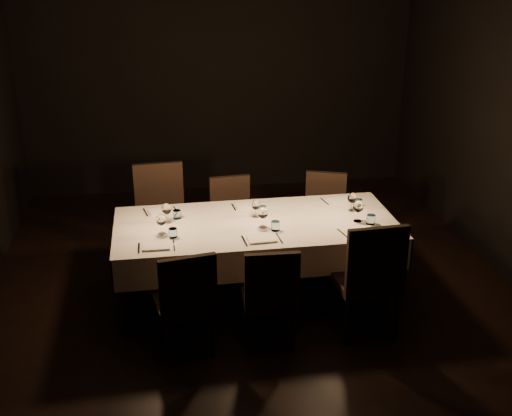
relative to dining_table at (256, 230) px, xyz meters
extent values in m
cube|color=black|center=(0.00, 0.00, -0.69)|extent=(5.00, 6.00, 0.01)
cube|color=black|center=(0.00, 3.00, 0.81)|extent=(5.00, 0.01, 3.00)
cube|color=black|center=(0.00, -3.00, 0.81)|extent=(5.00, 0.01, 3.00)
cube|color=black|center=(0.00, 0.00, 0.04)|extent=(2.40, 1.00, 0.04)
cylinder|color=black|center=(-1.12, -0.42, -0.33)|extent=(0.07, 0.07, 0.71)
cylinder|color=black|center=(-1.12, 0.42, -0.33)|extent=(0.07, 0.07, 0.71)
cylinder|color=black|center=(1.12, -0.42, -0.33)|extent=(0.07, 0.07, 0.71)
cylinder|color=black|center=(1.12, 0.42, -0.33)|extent=(0.07, 0.07, 0.71)
cube|color=beige|center=(0.00, 0.00, 0.07)|extent=(2.52, 1.12, 0.01)
cube|color=beige|center=(0.00, 0.55, -0.08)|extent=(2.52, 0.01, 0.28)
cube|color=beige|center=(0.00, -0.55, -0.08)|extent=(2.52, 0.01, 0.28)
cube|color=beige|center=(1.25, 0.00, -0.08)|extent=(0.01, 1.12, 0.28)
cube|color=beige|center=(-1.25, 0.00, -0.08)|extent=(0.01, 1.12, 0.28)
cylinder|color=black|center=(-0.55, -0.52, -0.49)|extent=(0.04, 0.04, 0.39)
cylinder|color=black|center=(-0.49, -0.88, -0.49)|extent=(0.04, 0.04, 0.39)
cylinder|color=black|center=(-0.91, -0.58, -0.49)|extent=(0.04, 0.04, 0.39)
cylinder|color=black|center=(-0.85, -0.94, -0.49)|extent=(0.04, 0.04, 0.39)
cube|color=black|center=(-0.70, -0.73, -0.27)|extent=(0.51, 0.51, 0.06)
cube|color=black|center=(-0.67, -0.92, 0.00)|extent=(0.45, 0.12, 0.48)
cube|color=silver|center=(-0.89, -0.38, 0.08)|extent=(0.23, 0.15, 0.02)
cube|color=silver|center=(-1.03, -0.38, 0.08)|extent=(0.02, 0.20, 0.01)
cube|color=silver|center=(-0.75, -0.38, 0.08)|extent=(0.01, 0.20, 0.01)
cylinder|color=silver|center=(-0.75, -0.20, 0.12)|extent=(0.07, 0.07, 0.08)
cylinder|color=white|center=(-0.84, -0.12, 0.08)|extent=(0.07, 0.07, 0.00)
cylinder|color=white|center=(-0.84, -0.12, 0.12)|extent=(0.01, 0.01, 0.09)
ellipsoid|color=white|center=(-0.84, -0.12, 0.21)|extent=(0.09, 0.09, 0.10)
cylinder|color=black|center=(0.17, -0.56, -0.50)|extent=(0.04, 0.04, 0.37)
cylinder|color=black|center=(0.15, -0.91, -0.50)|extent=(0.04, 0.04, 0.37)
cylinder|color=black|center=(-0.18, -0.54, -0.50)|extent=(0.04, 0.04, 0.37)
cylinder|color=black|center=(-0.20, -0.89, -0.50)|extent=(0.04, 0.04, 0.37)
cube|color=black|center=(-0.01, -0.73, -0.28)|extent=(0.45, 0.45, 0.06)
cube|color=black|center=(-0.02, -0.91, -0.02)|extent=(0.43, 0.07, 0.47)
cube|color=silver|center=(-0.01, -0.38, 0.08)|extent=(0.24, 0.16, 0.02)
cube|color=silver|center=(-0.16, -0.38, 0.08)|extent=(0.03, 0.21, 0.01)
cube|color=silver|center=(0.14, -0.38, 0.08)|extent=(0.03, 0.21, 0.01)
cylinder|color=silver|center=(0.14, -0.20, 0.12)|extent=(0.08, 0.08, 0.08)
cylinder|color=white|center=(0.04, -0.12, 0.08)|extent=(0.07, 0.07, 0.00)
cylinder|color=white|center=(0.04, -0.12, 0.13)|extent=(0.01, 0.01, 0.09)
ellipsoid|color=white|center=(0.04, -0.12, 0.22)|extent=(0.09, 0.09, 0.11)
cylinder|color=black|center=(1.01, -0.45, -0.47)|extent=(0.04, 0.04, 0.44)
cylinder|color=black|center=(1.03, -0.88, -0.47)|extent=(0.04, 0.04, 0.44)
cylinder|color=black|center=(0.59, -0.47, -0.47)|extent=(0.04, 0.04, 0.44)
cylinder|color=black|center=(0.61, -0.89, -0.47)|extent=(0.04, 0.04, 0.44)
cube|color=black|center=(0.81, -0.67, -0.22)|extent=(0.52, 0.52, 0.07)
cube|color=black|center=(0.82, -0.89, 0.09)|extent=(0.50, 0.07, 0.54)
cube|color=silver|center=(0.85, -0.38, 0.08)|extent=(0.26, 0.19, 0.02)
cube|color=silver|center=(0.70, -0.38, 0.08)|extent=(0.06, 0.22, 0.01)
cube|color=silver|center=(1.00, -0.38, 0.08)|extent=(0.06, 0.22, 0.01)
cylinder|color=silver|center=(1.00, -0.20, 0.12)|extent=(0.08, 0.08, 0.09)
cylinder|color=white|center=(0.91, -0.12, 0.08)|extent=(0.07, 0.07, 0.00)
cylinder|color=white|center=(0.91, -0.12, 0.13)|extent=(0.01, 0.01, 0.09)
ellipsoid|color=white|center=(0.91, -0.12, 0.22)|extent=(0.10, 0.10, 0.11)
cylinder|color=black|center=(-1.03, 0.56, -0.47)|extent=(0.04, 0.04, 0.43)
cylinder|color=black|center=(-1.05, 0.97, -0.47)|extent=(0.04, 0.04, 0.43)
cylinder|color=black|center=(-0.61, 0.58, -0.47)|extent=(0.04, 0.04, 0.43)
cylinder|color=black|center=(-0.63, 1.00, -0.47)|extent=(0.04, 0.04, 0.43)
cube|color=black|center=(-0.83, 0.78, -0.22)|extent=(0.53, 0.53, 0.06)
cube|color=black|center=(-0.84, 1.00, 0.08)|extent=(0.50, 0.08, 0.54)
cube|color=silver|center=(-0.84, 0.38, 0.08)|extent=(0.25, 0.19, 0.02)
cube|color=silver|center=(-0.98, 0.38, 0.08)|extent=(0.05, 0.20, 0.01)
cube|color=silver|center=(-0.69, 0.38, 0.08)|extent=(0.05, 0.20, 0.01)
cylinder|color=silver|center=(-0.69, 0.20, 0.11)|extent=(0.07, 0.07, 0.08)
cylinder|color=white|center=(-0.79, 0.12, 0.08)|extent=(0.07, 0.07, 0.00)
cylinder|color=white|center=(-0.79, 0.12, 0.12)|extent=(0.01, 0.01, 0.09)
ellipsoid|color=white|center=(-0.79, 0.12, 0.21)|extent=(0.09, 0.09, 0.10)
cylinder|color=black|center=(-0.26, 0.59, -0.51)|extent=(0.04, 0.04, 0.36)
cylinder|color=black|center=(-0.29, 0.93, -0.51)|extent=(0.04, 0.04, 0.36)
cylinder|color=black|center=(0.07, 0.62, -0.51)|extent=(0.04, 0.04, 0.36)
cylinder|color=black|center=(0.05, 0.96, -0.51)|extent=(0.04, 0.04, 0.36)
cube|color=black|center=(-0.11, 0.78, -0.30)|extent=(0.45, 0.45, 0.05)
cube|color=black|center=(-0.12, 0.95, -0.04)|extent=(0.42, 0.08, 0.45)
cube|color=silver|center=(-0.03, 0.38, 0.08)|extent=(0.21, 0.14, 0.01)
cube|color=silver|center=(-0.15, 0.38, 0.08)|extent=(0.03, 0.18, 0.01)
cube|color=silver|center=(0.10, 0.38, 0.08)|extent=(0.03, 0.18, 0.01)
cylinder|color=silver|center=(0.10, 0.20, 0.11)|extent=(0.06, 0.06, 0.07)
cylinder|color=white|center=(0.02, 0.12, 0.08)|extent=(0.06, 0.06, 0.00)
cylinder|color=white|center=(0.02, 0.12, 0.12)|extent=(0.01, 0.01, 0.08)
ellipsoid|color=white|center=(0.02, 0.12, 0.19)|extent=(0.08, 0.08, 0.09)
cylinder|color=black|center=(0.61, 0.61, -0.50)|extent=(0.04, 0.04, 0.37)
cylinder|color=black|center=(0.72, 0.94, -0.50)|extent=(0.04, 0.04, 0.37)
cylinder|color=black|center=(0.93, 0.50, -0.50)|extent=(0.04, 0.04, 0.37)
cylinder|color=black|center=(1.05, 0.82, -0.50)|extent=(0.04, 0.04, 0.37)
cube|color=black|center=(0.83, 0.72, -0.29)|extent=(0.54, 0.54, 0.06)
cube|color=black|center=(0.89, 0.89, -0.03)|extent=(0.42, 0.19, 0.46)
cube|color=silver|center=(0.87, 0.38, 0.08)|extent=(0.24, 0.18, 0.02)
cube|color=silver|center=(0.73, 0.38, 0.08)|extent=(0.05, 0.20, 0.01)
cube|color=silver|center=(1.01, 0.38, 0.08)|extent=(0.05, 0.20, 0.01)
cylinder|color=silver|center=(1.01, 0.20, 0.11)|extent=(0.07, 0.07, 0.08)
cylinder|color=white|center=(0.92, 0.12, 0.08)|extent=(0.07, 0.07, 0.00)
cylinder|color=white|center=(0.92, 0.12, 0.12)|extent=(0.01, 0.01, 0.08)
ellipsoid|color=white|center=(0.92, 0.12, 0.21)|extent=(0.09, 0.09, 0.10)
camera|label=1|loc=(-0.84, -5.20, 2.37)|focal=45.00mm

